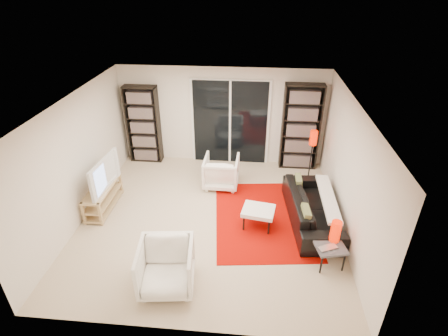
# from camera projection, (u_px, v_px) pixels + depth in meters

# --- Properties ---
(floor) EXTENTS (5.00, 5.00, 0.00)m
(floor) POSITION_uv_depth(u_px,v_px,m) (210.00, 218.00, 6.96)
(floor) COLOR beige
(floor) RESTS_ON ground
(wall_back) EXTENTS (5.00, 0.02, 2.40)m
(wall_back) POSITION_uv_depth(u_px,v_px,m) (222.00, 116.00, 8.54)
(wall_back) COLOR silver
(wall_back) RESTS_ON ground
(wall_front) EXTENTS (5.00, 0.02, 2.40)m
(wall_front) POSITION_uv_depth(u_px,v_px,m) (182.00, 267.00, 4.21)
(wall_front) COLOR silver
(wall_front) RESTS_ON ground
(wall_left) EXTENTS (0.02, 5.00, 2.40)m
(wall_left) POSITION_uv_depth(u_px,v_px,m) (77.00, 160.00, 6.57)
(wall_left) COLOR silver
(wall_left) RESTS_ON ground
(wall_right) EXTENTS (0.02, 5.00, 2.40)m
(wall_right) POSITION_uv_depth(u_px,v_px,m) (349.00, 172.00, 6.17)
(wall_right) COLOR silver
(wall_right) RESTS_ON ground
(ceiling) EXTENTS (5.00, 5.00, 0.02)m
(ceiling) POSITION_uv_depth(u_px,v_px,m) (207.00, 103.00, 5.78)
(ceiling) COLOR white
(ceiling) RESTS_ON wall_back
(sliding_door) EXTENTS (1.92, 0.08, 2.16)m
(sliding_door) POSITION_uv_depth(u_px,v_px,m) (230.00, 123.00, 8.56)
(sliding_door) COLOR white
(sliding_door) RESTS_ON ground
(bookshelf_left) EXTENTS (0.80, 0.30, 1.95)m
(bookshelf_left) POSITION_uv_depth(u_px,v_px,m) (143.00, 125.00, 8.66)
(bookshelf_left) COLOR black
(bookshelf_left) RESTS_ON ground
(bookshelf_right) EXTENTS (0.90, 0.30, 2.10)m
(bookshelf_right) POSITION_uv_depth(u_px,v_px,m) (301.00, 127.00, 8.31)
(bookshelf_right) COLOR black
(bookshelf_right) RESTS_ON ground
(tv_stand) EXTENTS (0.39, 1.21, 0.50)m
(tv_stand) POSITION_uv_depth(u_px,v_px,m) (103.00, 197.00, 7.16)
(tv_stand) COLOR tan
(tv_stand) RESTS_ON floor
(tv) EXTENTS (0.24, 1.12, 0.64)m
(tv) POSITION_uv_depth(u_px,v_px,m) (100.00, 174.00, 6.88)
(tv) COLOR black
(tv) RESTS_ON tv_stand
(rug) EXTENTS (2.16, 2.75, 0.01)m
(rug) POSITION_uv_depth(u_px,v_px,m) (263.00, 218.00, 6.97)
(rug) COLOR #A70700
(rug) RESTS_ON floor
(sofa) EXTENTS (1.02, 2.16, 0.61)m
(sofa) POSITION_uv_depth(u_px,v_px,m) (312.00, 208.00, 6.76)
(sofa) COLOR black
(sofa) RESTS_ON floor
(armchair_back) EXTENTS (0.78, 0.80, 0.71)m
(armchair_back) POSITION_uv_depth(u_px,v_px,m) (221.00, 172.00, 7.87)
(armchair_back) COLOR white
(armchair_back) RESTS_ON floor
(armchair_front) EXTENTS (0.91, 0.93, 0.77)m
(armchair_front) POSITION_uv_depth(u_px,v_px,m) (166.00, 267.00, 5.30)
(armchair_front) COLOR white
(armchair_front) RESTS_ON floor
(ottoman) EXTENTS (0.67, 0.58, 0.40)m
(ottoman) POSITION_uv_depth(u_px,v_px,m) (258.00, 211.00, 6.59)
(ottoman) COLOR white
(ottoman) RESTS_ON floor
(side_table) EXTENTS (0.57, 0.57, 0.40)m
(side_table) POSITION_uv_depth(u_px,v_px,m) (330.00, 247.00, 5.72)
(side_table) COLOR #47464B
(side_table) RESTS_ON floor
(laptop) EXTENTS (0.37, 0.31, 0.02)m
(laptop) POSITION_uv_depth(u_px,v_px,m) (329.00, 249.00, 5.60)
(laptop) COLOR silver
(laptop) RESTS_ON side_table
(table_lamp) EXTENTS (0.17, 0.17, 0.38)m
(table_lamp) POSITION_uv_depth(u_px,v_px,m) (336.00, 231.00, 5.72)
(table_lamp) COLOR red
(table_lamp) RESTS_ON side_table
(floor_lamp) EXTENTS (0.18, 0.18, 1.23)m
(floor_lamp) POSITION_uv_depth(u_px,v_px,m) (313.00, 144.00, 7.84)
(floor_lamp) COLOR black
(floor_lamp) RESTS_ON floor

